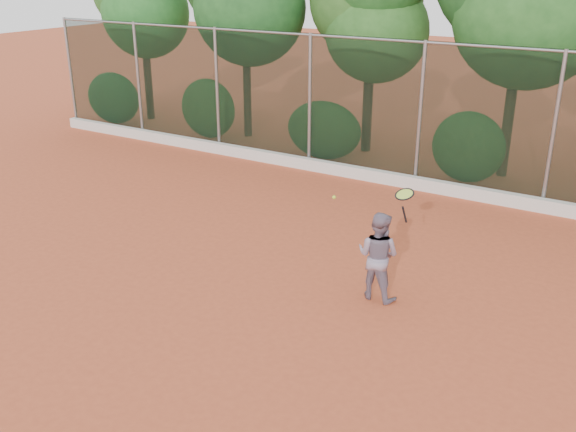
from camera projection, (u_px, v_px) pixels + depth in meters
The scene contains 6 objects.
ground at pixel (256, 308), 10.26m from camera, with size 80.00×80.00×0.00m, color #BA4D2C.
concrete_curb at pixel (412, 182), 15.61m from camera, with size 24.00×0.20×0.30m, color silver.
tennis_player at pixel (378, 256), 10.34m from camera, with size 0.73×0.57×1.49m, color gray.
chainlink_fence at pixel (420, 112), 15.12m from camera, with size 24.09×0.09×3.50m.
tennis_racket at pixel (405, 197), 9.67m from camera, with size 0.37×0.36×0.56m.
tennis_ball_in_flight at pixel (334, 197), 10.60m from camera, with size 0.06×0.06×0.06m.
Camera 1 is at (5.12, -7.40, 5.18)m, focal length 40.00 mm.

